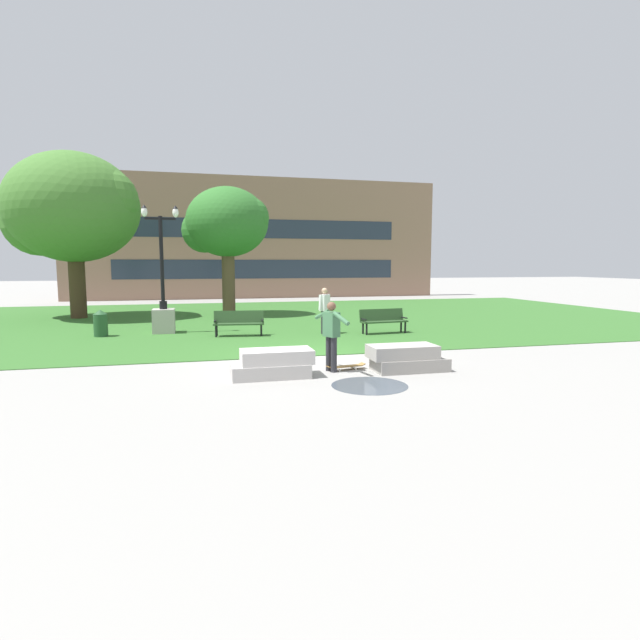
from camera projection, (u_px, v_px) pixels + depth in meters
The scene contains 15 objects.
ground_plane at pixel (306, 357), 14.12m from camera, with size 140.00×140.00×0.00m, color gray.
grass_lawn at pixel (261, 319), 23.76m from camera, with size 40.00×20.00×0.02m, color #336628.
concrete_block_center at pixel (273, 364), 11.59m from camera, with size 1.88×0.90×0.64m.
concrete_block_left at pixel (406, 358), 12.26m from camera, with size 1.93×0.90×0.64m.
person_skateboarder at pixel (331, 332), 12.09m from camera, with size 0.50×1.54×1.71m.
skateboard at pixel (346, 366), 12.38m from camera, with size 1.04×0.36×0.14m.
puddle at pixel (370, 385), 10.78m from camera, with size 1.66×1.66×0.01m, color #47515B.
park_bench_near_left at pixel (239, 322), 18.03m from camera, with size 1.85×0.74×0.90m.
park_bench_near_right at pixel (383, 319), 18.72m from camera, with size 1.84×0.71×0.90m.
lamp_post_right at pixel (163, 307), 18.75m from camera, with size 1.32×0.80×4.75m.
tree_near_left at pixel (226, 224), 24.89m from camera, with size 4.28×4.08×6.40m.
tree_near_right at pixel (72, 209), 23.42m from camera, with size 6.31×6.01×7.78m.
trash_bin at pixel (101, 323), 17.86m from camera, with size 0.49×0.49×0.96m.
person_bystander_near_lawn at pixel (325, 308), 18.52m from camera, with size 0.58×0.46×1.71m.
building_facade_distant at pixel (259, 238), 37.65m from camera, with size 27.94×1.03×9.03m.
Camera 1 is at (-2.98, -13.59, 2.63)m, focal length 28.00 mm.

